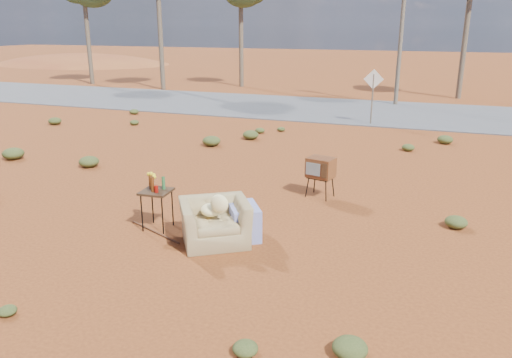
% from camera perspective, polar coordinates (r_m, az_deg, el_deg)
% --- Properties ---
extents(ground, '(140.00, 140.00, 0.00)m').
position_cam_1_polar(ground, '(9.87, -5.03, -5.94)').
color(ground, brown).
rests_on(ground, ground).
extents(highway, '(140.00, 7.00, 0.04)m').
position_cam_1_polar(highway, '(23.84, 10.29, 7.75)').
color(highway, '#565659').
rests_on(highway, ground).
extents(dirt_mound, '(26.00, 18.00, 2.00)m').
position_cam_1_polar(dirt_mound, '(54.26, -19.36, 12.31)').
color(dirt_mound, '#965524').
rests_on(dirt_mound, ground).
extents(armchair, '(1.58, 1.55, 1.07)m').
position_cam_1_polar(armchair, '(9.24, -4.08, -4.24)').
color(armchair, '#977F52').
rests_on(armchair, ground).
extents(tv_unit, '(0.68, 0.60, 0.95)m').
position_cam_1_polar(tv_unit, '(11.60, 7.41, 1.25)').
color(tv_unit, black).
rests_on(tv_unit, ground).
extents(side_table, '(0.58, 0.58, 1.10)m').
position_cam_1_polar(side_table, '(9.92, -11.46, -1.07)').
color(side_table, '#352313').
rests_on(side_table, ground).
extents(rusty_bar, '(1.42, 0.67, 0.04)m').
position_cam_1_polar(rusty_bar, '(9.94, -11.46, -5.95)').
color(rusty_bar, '#4F2815').
rests_on(rusty_bar, ground).
extents(road_sign, '(0.78, 0.06, 2.19)m').
position_cam_1_polar(road_sign, '(20.48, 13.23, 10.21)').
color(road_sign, brown).
rests_on(road_sign, ground).
extents(utility_pole_center, '(1.40, 0.20, 8.00)m').
position_cam_1_polar(utility_pole_center, '(25.77, 16.40, 17.27)').
color(utility_pole_center, brown).
rests_on(utility_pole_center, ground).
extents(scrub_patch, '(17.49, 8.07, 0.33)m').
position_cam_1_polar(scrub_patch, '(13.97, -0.59, 1.78)').
color(scrub_patch, '#474E22').
rests_on(scrub_patch, ground).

